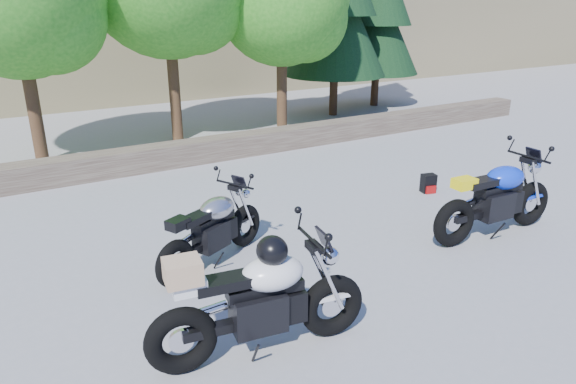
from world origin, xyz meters
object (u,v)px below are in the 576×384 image
object	(u,v)px
silver_bike	(213,230)
white_bike	(259,299)
blue_bike	(496,199)
backpack	(428,184)

from	to	relation	value
silver_bike	white_bike	world-z (taller)	white_bike
silver_bike	white_bike	xyz separation A→B (m)	(-0.36, -2.02, 0.13)
silver_bike	blue_bike	size ratio (longest dim) A/B	0.80
white_bike	backpack	distance (m)	5.62
silver_bike	backpack	size ratio (longest dim) A/B	5.42
white_bike	backpack	xyz separation A→B (m)	(4.97, 2.57, -0.46)
white_bike	blue_bike	bearing A→B (deg)	17.59
blue_bike	backpack	bearing A→B (deg)	76.79
silver_bike	white_bike	distance (m)	2.06
silver_bike	white_bike	size ratio (longest dim) A/B	0.82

